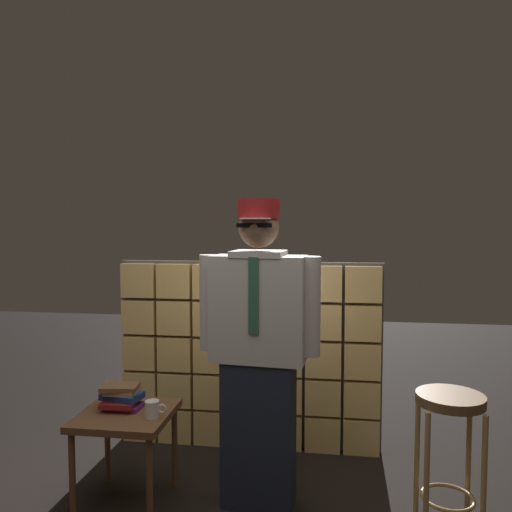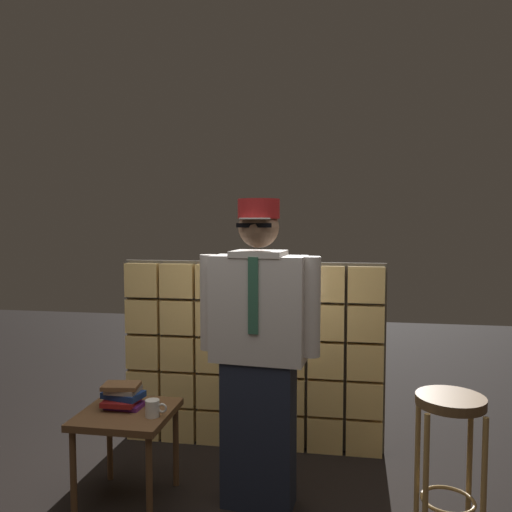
{
  "view_description": "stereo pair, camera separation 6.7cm",
  "coord_description": "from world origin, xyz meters",
  "px_view_note": "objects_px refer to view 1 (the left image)",
  "views": [
    {
      "loc": [
        0.57,
        -2.37,
        1.64
      ],
      "look_at": [
        0.17,
        0.39,
        1.45
      ],
      "focal_mm": 35.02,
      "sensor_mm": 36.0,
      "label": 1
    },
    {
      "loc": [
        0.63,
        -2.36,
        1.64
      ],
      "look_at": [
        0.17,
        0.39,
        1.45
      ],
      "focal_mm": 35.02,
      "sensor_mm": 36.0,
      "label": 2
    }
  ],
  "objects_px": {
    "standing_person": "(259,348)",
    "bar_stool": "(449,432)",
    "book_stack": "(122,397)",
    "side_table": "(126,424)",
    "coffee_mug": "(153,409)"
  },
  "relations": [
    {
      "from": "book_stack",
      "to": "coffee_mug",
      "type": "relative_size",
      "value": 2.02
    },
    {
      "from": "side_table",
      "to": "book_stack",
      "type": "bearing_deg",
      "value": 133.3
    },
    {
      "from": "bar_stool",
      "to": "side_table",
      "type": "xyz_separation_m",
      "value": [
        -1.77,
        0.1,
        -0.1
      ]
    },
    {
      "from": "standing_person",
      "to": "book_stack",
      "type": "relative_size",
      "value": 6.97
    },
    {
      "from": "bar_stool",
      "to": "side_table",
      "type": "bearing_deg",
      "value": 176.74
    },
    {
      "from": "bar_stool",
      "to": "coffee_mug",
      "type": "bearing_deg",
      "value": 178.48
    },
    {
      "from": "bar_stool",
      "to": "book_stack",
      "type": "xyz_separation_m",
      "value": [
        -1.82,
        0.15,
        0.04
      ]
    },
    {
      "from": "standing_person",
      "to": "book_stack",
      "type": "height_order",
      "value": "standing_person"
    },
    {
      "from": "side_table",
      "to": "book_stack",
      "type": "relative_size",
      "value": 2.15
    },
    {
      "from": "side_table",
      "to": "book_stack",
      "type": "height_order",
      "value": "book_stack"
    },
    {
      "from": "side_table",
      "to": "coffee_mug",
      "type": "xyz_separation_m",
      "value": [
        0.18,
        -0.06,
        0.12
      ]
    },
    {
      "from": "book_stack",
      "to": "coffee_mug",
      "type": "bearing_deg",
      "value": -24.97
    },
    {
      "from": "side_table",
      "to": "coffee_mug",
      "type": "bearing_deg",
      "value": -17.69
    },
    {
      "from": "standing_person",
      "to": "bar_stool",
      "type": "bearing_deg",
      "value": -5.49
    },
    {
      "from": "book_stack",
      "to": "coffee_mug",
      "type": "height_order",
      "value": "book_stack"
    }
  ]
}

